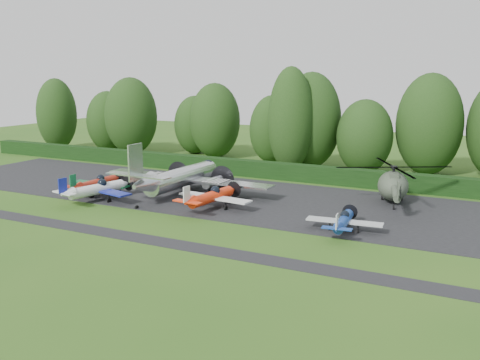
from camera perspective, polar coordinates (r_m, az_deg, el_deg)
The scene contains 20 objects.
ground at distance 49.39m, azimuth -9.00°, elevation -3.82°, with size 160.00×160.00×0.00m, color #295517.
apron at distance 57.52m, azimuth -3.17°, elevation -1.51°, with size 70.00×18.00×0.01m, color black.
taxiway_verge at distance 44.88m, azimuth -13.50°, elevation -5.57°, with size 70.00×2.00×0.00m, color black.
hedgerow at distance 67.05m, azimuth 1.54°, elevation 0.38°, with size 90.00×1.60×2.00m, color black.
transport_plane at distance 57.56m, azimuth -6.36°, elevation 0.29°, with size 20.28×15.55×6.50m.
light_plane_red at distance 59.45m, azimuth -15.00°, elevation -0.34°, with size 7.12×7.49×2.74m.
light_plane_white at distance 55.96m, azimuth -15.00°, elevation -0.93°, with size 7.88×8.29×3.03m.
light_plane_orange at distance 51.00m, azimuth -3.06°, elevation -1.78°, with size 7.70×8.10×2.96m.
light_plane_blue at distance 44.37m, azimuth 10.99°, elevation -4.32°, with size 6.23×6.56×2.40m.
helicopter at distance 55.42m, azimuth 16.00°, elevation -0.33°, with size 11.55×13.52×3.72m.
tree_0 at distance 76.57m, azimuth 3.48°, elevation 5.41°, with size 6.55×6.55×9.70m.
tree_1 at distance 71.43m, azimuth 19.54°, elevation 5.60°, with size 8.21×8.21×12.83m.
tree_2 at distance 86.46m, azimuth -11.55°, elevation 6.69°, with size 8.23×8.23×12.09m.
tree_3 at distance 70.10m, azimuth 13.15°, elevation 4.51°, with size 7.12×7.12×9.54m.
tree_4 at distance 72.84m, azimuth 7.59°, elevation 6.30°, with size 8.01×8.01×12.94m.
tree_7 at distance 90.81m, azimuth -13.88°, elevation 6.10°, with size 6.97×6.97×9.86m.
tree_8 at distance 95.24m, azimuth -18.97°, elevation 6.66°, with size 6.56×6.56×11.87m.
tree_9 at distance 85.71m, azimuth -4.80°, elevation 5.88°, with size 6.65×6.65×9.22m.
tree_11 at distance 81.14m, azimuth -2.68°, elevation 6.33°, with size 7.58×7.58×11.29m.
tree_12 at distance 69.87m, azimuth 5.41°, elevation 6.41°, with size 5.88×5.88×13.64m.
Camera 1 is at (28.18, -38.45, 12.93)m, focal length 40.00 mm.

